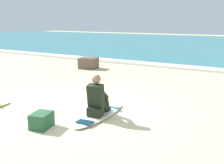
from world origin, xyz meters
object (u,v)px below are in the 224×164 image
(shoreline_rock, at_px, (89,63))
(beach_bag, at_px, (42,120))
(surfboard_main, at_px, (100,115))
(surfer_seated, at_px, (97,99))

(shoreline_rock, distance_m, beach_bag, 7.52)
(surfboard_main, xyz_separation_m, shoreline_rock, (-4.35, 5.27, 0.21))
(surfboard_main, bearing_deg, shoreline_rock, 129.55)
(surfer_seated, relative_size, beach_bag, 1.97)
(beach_bag, bearing_deg, surfboard_main, 63.85)
(surfer_seated, bearing_deg, surfboard_main, 85.24)
(surfer_seated, bearing_deg, shoreline_rock, 129.02)
(surfboard_main, relative_size, shoreline_rock, 2.59)
(surfer_seated, height_order, beach_bag, surfer_seated)
(surfer_seated, height_order, shoreline_rock, surfer_seated)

